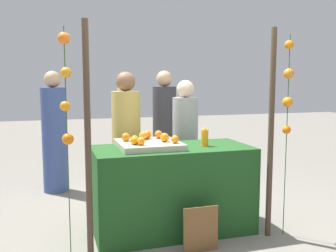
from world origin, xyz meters
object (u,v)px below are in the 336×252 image
Objects in this scene: juice_bottle at (205,138)px; vendor_left at (126,148)px; vendor_right at (185,148)px; chalkboard_sign at (200,230)px; stall_counter at (172,189)px; orange_1 at (165,137)px; orange_0 at (126,137)px.

juice_bottle is 1.03m from vendor_left.
chalkboard_sign is at bearing -103.43° from vendor_right.
stall_counter is 8.60× the size of juice_bottle.
chalkboard_sign is (-0.25, -0.51, -0.77)m from juice_bottle.
chalkboard_sign is (0.18, -0.55, -0.79)m from orange_1.
stall_counter is 0.84m from vendor_left.
stall_counter is at bearing 171.37° from juice_bottle.
orange_1 is 0.06× the size of vendor_right.
vendor_left reaches higher than stall_counter.
orange_1 is at bearing -21.94° from orange_0.
orange_0 is 0.40m from orange_1.
vendor_right reaches higher than chalkboard_sign.
vendor_right is at bearing 61.00° from stall_counter.
stall_counter is at bearing -119.00° from vendor_right.
vendor_left is at bearing 78.80° from orange_0.
stall_counter is 0.56m from orange_1.
orange_1 reaches higher than stall_counter.
juice_bottle is at bearing -13.37° from orange_0.
juice_bottle is 0.11× the size of vendor_left.
orange_1 is 0.91m from vendor_right.
vendor_left is (-0.26, 0.70, -0.22)m from orange_1.
juice_bottle is 0.12× the size of vendor_right.
orange_0 is 0.46× the size of juice_bottle.
vendor_left reaches higher than orange_1.
orange_1 is 0.43m from juice_bottle.
chalkboard_sign is at bearing -70.76° from vendor_left.
vendor_right is (0.06, 0.77, -0.25)m from juice_bottle.
juice_bottle is at bearing -8.63° from stall_counter.
orange_0 is at bearing -101.20° from vendor_left.
stall_counter is at bearing 99.30° from chalkboard_sign.
orange_1 is 0.98m from chalkboard_sign.
vendor_left reaches higher than juice_bottle.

